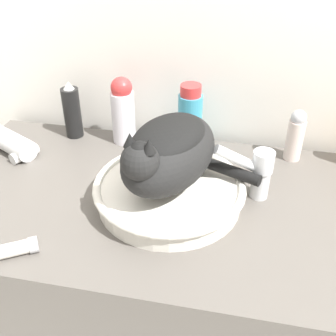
{
  "coord_description": "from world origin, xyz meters",
  "views": [
    {
      "loc": [
        0.11,
        -0.49,
        1.48
      ],
      "look_at": [
        -0.05,
        0.28,
        0.95
      ],
      "focal_mm": 45.0,
      "sensor_mm": 36.0,
      "label": 1
    }
  ],
  "objects_px": {
    "faucet": "(257,170)",
    "cream_tube": "(1,252)",
    "deodorant_stick": "(295,135)",
    "hairspray_can_black": "(72,112)",
    "lotion_bottle_white": "(123,110)",
    "mouthwash_bottle": "(190,119)",
    "hair_dryer": "(12,143)",
    "cat": "(169,151)"
  },
  "relations": [
    {
      "from": "faucet",
      "to": "cream_tube",
      "type": "xyz_separation_m",
      "value": [
        -0.5,
        -0.31,
        -0.06
      ]
    },
    {
      "from": "deodorant_stick",
      "to": "hairspray_can_black",
      "type": "bearing_deg",
      "value": 180.0
    },
    {
      "from": "lotion_bottle_white",
      "to": "hairspray_can_black",
      "type": "height_order",
      "value": "lotion_bottle_white"
    },
    {
      "from": "lotion_bottle_white",
      "to": "cream_tube",
      "type": "xyz_separation_m",
      "value": [
        -0.11,
        -0.51,
        -0.08
      ]
    },
    {
      "from": "mouthwash_bottle",
      "to": "hair_dryer",
      "type": "height_order",
      "value": "mouthwash_bottle"
    },
    {
      "from": "lotion_bottle_white",
      "to": "hair_dryer",
      "type": "distance_m",
      "value": 0.33
    },
    {
      "from": "lotion_bottle_white",
      "to": "faucet",
      "type": "bearing_deg",
      "value": -27.13
    },
    {
      "from": "mouthwash_bottle",
      "to": "deodorant_stick",
      "type": "distance_m",
      "value": 0.29
    },
    {
      "from": "cat",
      "to": "hairspray_can_black",
      "type": "height_order",
      "value": "cat"
    },
    {
      "from": "lotion_bottle_white",
      "to": "cream_tube",
      "type": "distance_m",
      "value": 0.53
    },
    {
      "from": "cream_tube",
      "to": "hairspray_can_black",
      "type": "bearing_deg",
      "value": 95.34
    },
    {
      "from": "cat",
      "to": "deodorant_stick",
      "type": "distance_m",
      "value": 0.41
    },
    {
      "from": "hairspray_can_black",
      "to": "deodorant_stick",
      "type": "bearing_deg",
      "value": 0.0
    },
    {
      "from": "faucet",
      "to": "cream_tube",
      "type": "height_order",
      "value": "faucet"
    },
    {
      "from": "mouthwash_bottle",
      "to": "cream_tube",
      "type": "height_order",
      "value": "mouthwash_bottle"
    },
    {
      "from": "cat",
      "to": "mouthwash_bottle",
      "type": "relative_size",
      "value": 1.77
    },
    {
      "from": "cat",
      "to": "cream_tube",
      "type": "height_order",
      "value": "cat"
    },
    {
      "from": "faucet",
      "to": "hairspray_can_black",
      "type": "bearing_deg",
      "value": -37.49
    },
    {
      "from": "lotion_bottle_white",
      "to": "hairspray_can_black",
      "type": "relative_size",
      "value": 1.15
    },
    {
      "from": "faucet",
      "to": "deodorant_stick",
      "type": "bearing_deg",
      "value": -133.55
    },
    {
      "from": "deodorant_stick",
      "to": "cat",
      "type": "bearing_deg",
      "value": -138.04
    },
    {
      "from": "cat",
      "to": "hairspray_can_black",
      "type": "xyz_separation_m",
      "value": [
        -0.35,
        0.27,
        -0.07
      ]
    },
    {
      "from": "hairspray_can_black",
      "to": "hair_dryer",
      "type": "relative_size",
      "value": 0.94
    },
    {
      "from": "faucet",
      "to": "hairspray_can_black",
      "type": "relative_size",
      "value": 0.88
    },
    {
      "from": "hairspray_can_black",
      "to": "cream_tube",
      "type": "xyz_separation_m",
      "value": [
        0.05,
        -0.51,
        -0.07
      ]
    },
    {
      "from": "deodorant_stick",
      "to": "faucet",
      "type": "bearing_deg",
      "value": -116.08
    },
    {
      "from": "faucet",
      "to": "lotion_bottle_white",
      "type": "bearing_deg",
      "value": -44.6
    },
    {
      "from": "deodorant_stick",
      "to": "hair_dryer",
      "type": "height_order",
      "value": "deodorant_stick"
    },
    {
      "from": "lotion_bottle_white",
      "to": "hair_dryer",
      "type": "relative_size",
      "value": 1.08
    },
    {
      "from": "mouthwash_bottle",
      "to": "deodorant_stick",
      "type": "xyz_separation_m",
      "value": [
        0.29,
        0.0,
        -0.02
      ]
    },
    {
      "from": "cat",
      "to": "cream_tube",
      "type": "bearing_deg",
      "value": -31.41
    },
    {
      "from": "mouthwash_bottle",
      "to": "hair_dryer",
      "type": "relative_size",
      "value": 1.05
    },
    {
      "from": "hair_dryer",
      "to": "faucet",
      "type": "bearing_deg",
      "value": -158.82
    },
    {
      "from": "mouthwash_bottle",
      "to": "hairspray_can_black",
      "type": "xyz_separation_m",
      "value": [
        -0.35,
        0.0,
        -0.01
      ]
    },
    {
      "from": "cat",
      "to": "lotion_bottle_white",
      "type": "xyz_separation_m",
      "value": [
        -0.19,
        0.27,
        -0.05
      ]
    },
    {
      "from": "lotion_bottle_white",
      "to": "hairspray_can_black",
      "type": "bearing_deg",
      "value": 180.0
    },
    {
      "from": "deodorant_stick",
      "to": "hairspray_can_black",
      "type": "distance_m",
      "value": 0.65
    },
    {
      "from": "cream_tube",
      "to": "hair_dryer",
      "type": "xyz_separation_m",
      "value": [
        -0.18,
        0.38,
        0.01
      ]
    },
    {
      "from": "deodorant_stick",
      "to": "lotion_bottle_white",
      "type": "relative_size",
      "value": 0.74
    },
    {
      "from": "faucet",
      "to": "cream_tube",
      "type": "bearing_deg",
      "value": 14.6
    },
    {
      "from": "mouthwash_bottle",
      "to": "hairspray_can_black",
      "type": "distance_m",
      "value": 0.35
    },
    {
      "from": "cat",
      "to": "mouthwash_bottle",
      "type": "distance_m",
      "value": 0.27
    }
  ]
}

